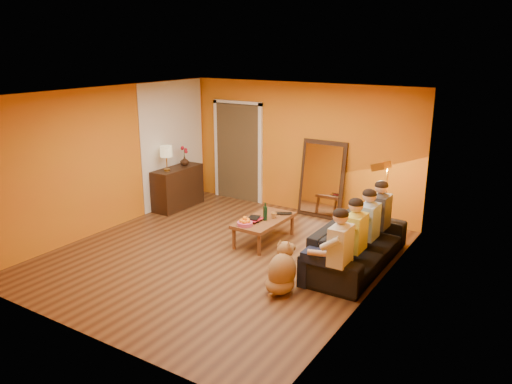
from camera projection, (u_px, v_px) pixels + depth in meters
The scene contains 27 objects.
room_shell at pixel (233, 173), 8.07m from camera, with size 5.00×5.50×2.60m.
white_accent at pixel (173, 144), 10.46m from camera, with size 0.02×1.90×2.58m, color white.
doorway_recess at pixel (241, 151), 10.90m from camera, with size 1.06×0.30×2.10m, color #3F2D19.
door_jamb_left at pixel (217, 150), 11.09m from camera, with size 0.08×0.06×2.20m, color white.
door_jamb_right at pixel (260, 155), 10.51m from camera, with size 0.08×0.06×2.20m, color white.
door_header at pixel (237, 103), 10.50m from camera, with size 1.22×0.06×0.08m, color white.
mirror_frame at pixel (322, 179), 9.78m from camera, with size 0.92×0.06×1.52m, color black.
mirror_glass at pixel (321, 180), 9.74m from camera, with size 0.78×0.02×1.36m, color white.
sideboard at pixel (178, 188), 10.42m from camera, with size 0.44×1.18×0.85m, color black.
table_lamp at pixel (166, 158), 9.98m from camera, with size 0.24×0.24×0.51m, color beige, non-canonical shape.
sofa at pixel (357, 245), 7.67m from camera, with size 0.89×2.29×0.67m, color black.
coffee_table at pixel (264, 230), 8.63m from camera, with size 0.62×1.22×0.42m, color brown, non-canonical shape.
floor_lamp at pixel (385, 206), 8.29m from camera, with size 0.30×0.24×1.44m, color #BA8F36, non-canonical shape.
dog at pixel (282, 267), 6.85m from camera, with size 0.39×0.60×0.71m, color #AB814D, non-canonical shape.
person_far_left at pixel (340, 252), 6.72m from camera, with size 0.70×0.44×1.22m, color beige, non-canonical shape.
person_mid_left at pixel (355, 239), 7.16m from camera, with size 0.70×0.44×1.22m, color gold, non-canonical shape.
person_mid_right at pixel (369, 228), 7.61m from camera, with size 0.70×0.44×1.22m, color #8CAAD8, non-canonical shape.
person_far_right at pixel (380, 218), 8.06m from camera, with size 0.70×0.44×1.22m, color #303035, non-canonical shape.
fruit_bowl at pixel (245, 221), 8.23m from camera, with size 0.26×0.26×0.16m, color #CC4870, non-canonical shape.
wine_bottle at pixel (265, 211), 8.46m from camera, with size 0.07×0.07×0.31m, color black.
tumbler at pixel (274, 215), 8.59m from camera, with size 0.10×0.10×0.10m, color #B27F3F.
laptop at pixel (283, 214), 8.76m from camera, with size 0.30×0.20×0.02m, color black.
book_lower at pixel (249, 220), 8.49m from camera, with size 0.19×0.26×0.02m, color black.
book_mid at pixel (250, 218), 8.49m from camera, with size 0.20×0.27×0.02m, color maroon.
book_upper at pixel (249, 217), 8.47m from camera, with size 0.18×0.24×0.02m, color black.
vase at pixel (185, 161), 10.47m from camera, with size 0.18×0.18×0.19m, color black.
flowers at pixel (184, 150), 10.41m from camera, with size 0.17×0.17×0.42m, color maroon, non-canonical shape.
Camera 1 is at (4.47, -6.06, 3.30)m, focal length 35.00 mm.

